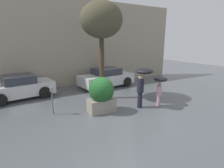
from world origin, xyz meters
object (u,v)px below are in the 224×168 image
object	(u,v)px
parked_car_near	(106,78)
street_tree	(101,21)
parking_meter	(52,95)
planter_box	(101,94)
person_child	(160,84)
person_adult	(143,79)
parked_car_far	(20,87)

from	to	relation	value
parked_car_near	street_tree	xyz separation A→B (m)	(-1.43, -2.28, 3.55)
parked_car_near	parking_meter	xyz separation A→B (m)	(-4.33, -3.32, 0.28)
planter_box	person_child	world-z (taller)	planter_box
person_adult	parking_meter	distance (m)	4.14
parked_car_near	person_child	bearing A→B (deg)	178.85
street_tree	parking_meter	size ratio (longest dim) A/B	4.13
parked_car_near	planter_box	bearing A→B (deg)	142.18
person_adult	person_child	distance (m)	1.04
person_adult	parked_car_near	world-z (taller)	person_adult
person_child	parked_car_far	world-z (taller)	person_child
planter_box	person_child	bearing A→B (deg)	-12.24
parked_car_far	person_adult	bearing A→B (deg)	-141.01
person_child	parked_car_near	xyz separation A→B (m)	(-0.57, 4.70, -0.50)
planter_box	parked_car_near	size ratio (longest dim) A/B	0.40
planter_box	parking_meter	distance (m)	2.14
planter_box	person_adult	xyz separation A→B (m)	(1.91, -0.49, 0.58)
person_child	parked_car_near	world-z (taller)	person_child
parked_car_near	parking_meter	distance (m)	5.47
parked_car_far	parking_meter	xyz separation A→B (m)	(1.17, -3.33, 0.28)
parked_car_far	street_tree	size ratio (longest dim) A/B	0.73
person_child	parked_car_near	distance (m)	4.76
parked_car_far	street_tree	world-z (taller)	street_tree
person_child	person_adult	bearing A→B (deg)	139.21
parked_car_near	parking_meter	world-z (taller)	parked_car_near
planter_box	person_adult	world-z (taller)	person_adult
planter_box	parked_car_near	distance (m)	4.69
person_adult	parked_car_far	size ratio (longest dim) A/B	0.51
person_adult	street_tree	bearing A→B (deg)	150.35
street_tree	parking_meter	xyz separation A→B (m)	(-2.90, -1.04, -3.27)
street_tree	parking_meter	bearing A→B (deg)	-160.28
parked_car_near	street_tree	distance (m)	4.46
planter_box	person_child	xyz separation A→B (m)	(2.89, -0.63, 0.26)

